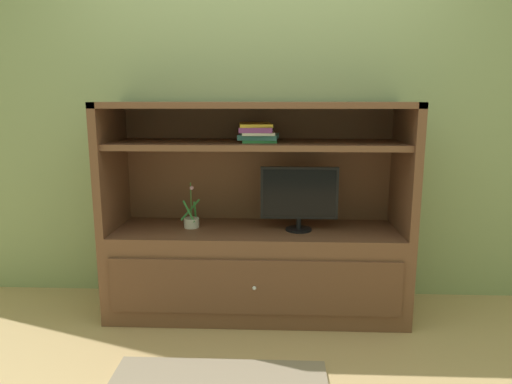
# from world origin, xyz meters

# --- Properties ---
(ground_plane) EXTENTS (8.00, 8.00, 0.00)m
(ground_plane) POSITION_xyz_m (0.00, 0.00, 0.00)
(ground_plane) COLOR tan
(painted_rear_wall) EXTENTS (6.00, 0.10, 2.80)m
(painted_rear_wall) POSITION_xyz_m (0.00, 0.75, 1.40)
(painted_rear_wall) COLOR #8C9E6B
(painted_rear_wall) RESTS_ON ground_plane
(media_console) EXTENTS (1.89, 0.58, 1.36)m
(media_console) POSITION_xyz_m (0.00, 0.41, 0.44)
(media_console) COLOR brown
(media_console) RESTS_ON ground_plane
(tv_monitor) EXTENTS (0.48, 0.17, 0.41)m
(tv_monitor) POSITION_xyz_m (0.27, 0.37, 0.78)
(tv_monitor) COLOR black
(tv_monitor) RESTS_ON media_console
(potted_plant) EXTENTS (0.12, 0.10, 0.29)m
(potted_plant) POSITION_xyz_m (-0.42, 0.41, 0.60)
(potted_plant) COLOR beige
(potted_plant) RESTS_ON media_console
(magazine_stack) EXTENTS (0.26, 0.34, 0.11)m
(magazine_stack) POSITION_xyz_m (0.01, 0.40, 1.18)
(magazine_stack) COLOR #338C4C
(magazine_stack) RESTS_ON media_console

